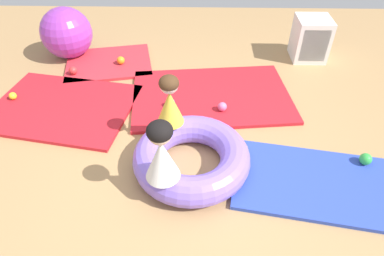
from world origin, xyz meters
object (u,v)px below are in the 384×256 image
child_in_yellow (170,101)px  play_ball_pink (222,107)px  play_ball_yellow (13,96)px  play_ball_blue (171,103)px  child_in_white (161,151)px  play_ball_orange (121,60)px  play_ball_red (73,71)px  inflatable_cushion (192,157)px  storage_cube (311,40)px  exercise_ball_large (67,33)px  play_ball_green (366,159)px

child_in_yellow → play_ball_pink: child_in_yellow is taller
play_ball_yellow → play_ball_blue: bearing=-3.1°
child_in_white → play_ball_orange: size_ratio=5.22×
child_in_yellow → child_in_white: (-0.01, -0.68, 0.02)m
child_in_white → play_ball_pink: 1.35m
play_ball_red → play_ball_orange: (0.56, 0.28, -0.00)m
child_in_white → play_ball_yellow: 2.32m
inflatable_cushion → play_ball_blue: size_ratio=10.80×
play_ball_red → play_ball_orange: play_ball_red is taller
child_in_white → storage_cube: 3.02m
child_in_white → play_ball_red: (-1.32, 1.87, -0.44)m
play_ball_pink → storage_cube: (1.24, 1.27, 0.19)m
child_in_yellow → exercise_ball_large: bearing=57.4°
play_ball_orange → storage_cube: size_ratio=0.19×
child_in_white → play_ball_blue: 1.30m
child_in_yellow → exercise_ball_large: (-1.53, 1.75, -0.17)m
play_ball_pink → play_ball_green: bearing=-31.3°
play_ball_yellow → play_ball_green: 3.78m
play_ball_pink → exercise_ball_large: bearing=148.2°
storage_cube → exercise_ball_large: bearing=-180.0°
inflatable_cushion → play_ball_yellow: size_ratio=12.39×
child_in_white → play_ball_green: child_in_white is taller
inflatable_cushion → play_ball_red: inflatable_cushion is taller
play_ball_yellow → play_ball_green: play_ball_green is taller
child_in_white → storage_cube: bearing=-176.7°
play_ball_orange → play_ball_red: bearing=-153.6°
play_ball_yellow → play_ball_pink: size_ratio=0.84×
child_in_yellow → storage_cube: size_ratio=0.90×
play_ball_green → play_ball_orange: 3.12m
child_in_white → play_ball_yellow: (-1.85, 1.32, -0.45)m
child_in_yellow → play_ball_green: 1.87m
play_ball_pink → play_ball_orange: bearing=142.7°
child_in_yellow → play_ball_yellow: child_in_yellow is taller
child_in_yellow → play_ball_blue: child_in_yellow is taller
play_ball_green → play_ball_pink: size_ratio=1.08×
inflatable_cushion → exercise_ball_large: (-1.73, 2.10, 0.20)m
child_in_yellow → play_ball_red: (-1.33, 1.20, -0.42)m
play_ball_blue → child_in_yellow: bearing=-84.8°
play_ball_yellow → play_ball_blue: (1.82, -0.10, 0.01)m
child_in_white → child_in_yellow: bearing=-141.8°
child_in_yellow → inflatable_cushion: bearing=-132.8°
play_ball_green → play_ball_orange: play_ball_green is taller
child_in_yellow → play_ball_pink: bearing=-31.0°
child_in_white → play_ball_pink: bearing=-165.4°
child_in_white → play_ball_pink: child_in_white is taller
play_ball_orange → exercise_ball_large: exercise_ball_large is taller
storage_cube → play_ball_pink: bearing=-134.2°
play_ball_green → play_ball_red: size_ratio=1.04×
child_in_white → play_ball_yellow: bearing=-86.1°
exercise_ball_large → play_ball_yellow: bearing=-107.0°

